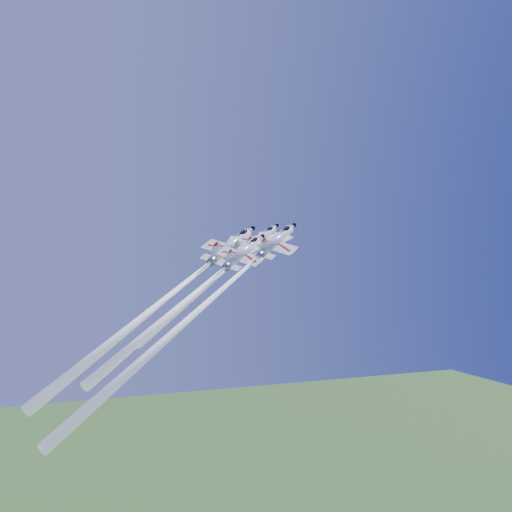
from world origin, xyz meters
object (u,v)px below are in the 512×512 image
object	(u,v)px
jet_lead	(223,272)
jet_left	(172,293)
jet_slot	(196,292)
jet_right	(208,302)

from	to	relation	value
jet_lead	jet_left	distance (m)	11.21
jet_lead	jet_slot	distance (m)	14.35
jet_lead	jet_right	xyz separation A→B (m)	(-6.91, -13.51, -4.89)
jet_lead	jet_right	world-z (taller)	jet_right
jet_right	jet_slot	xyz separation A→B (m)	(-1.53, 2.41, 1.52)
jet_lead	jet_left	bearing A→B (deg)	-129.20
jet_left	jet_slot	distance (m)	10.71
jet_left	jet_right	size ratio (longest dim) A/B	0.89
jet_left	jet_slot	bearing A→B (deg)	-31.85
jet_lead	jet_right	size ratio (longest dim) A/B	0.66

